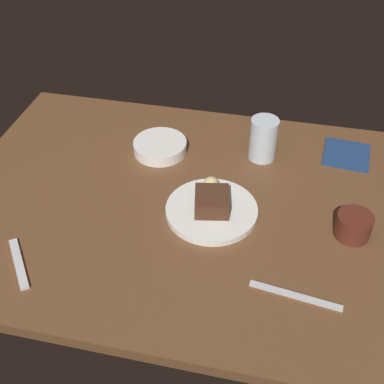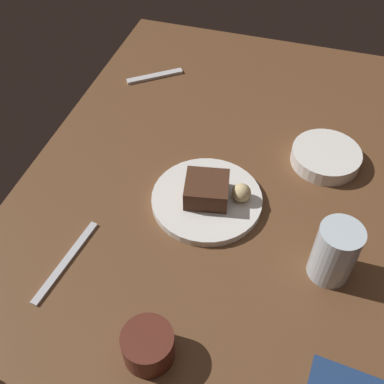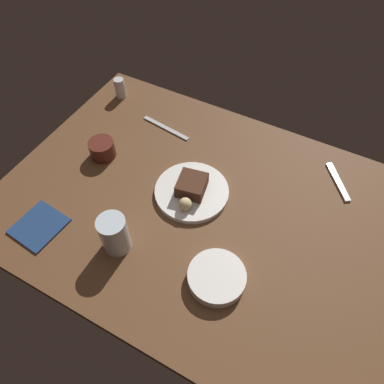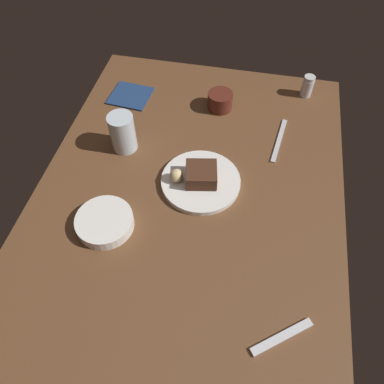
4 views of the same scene
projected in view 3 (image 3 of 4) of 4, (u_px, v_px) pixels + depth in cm
name	position (u px, v px, depth cm)	size (l,w,h in cm)	color
dining_table	(204.00, 209.00, 106.01)	(120.00, 84.00, 3.00)	brown
dessert_plate	(192.00, 191.00, 107.12)	(22.14, 22.14, 1.60)	white
chocolate_cake_slice	(192.00, 185.00, 104.78)	(8.45, 8.03, 4.36)	#472819
bread_roll	(185.00, 204.00, 101.10)	(3.77, 3.77, 3.77)	#DBC184
salt_shaker	(120.00, 88.00, 132.29)	(3.82, 3.82, 7.43)	silver
water_glass	(114.00, 234.00, 92.44)	(7.48, 7.48, 11.76)	silver
side_bowl	(217.00, 277.00, 89.87)	(14.77, 14.77, 3.19)	white
coffee_cup	(102.00, 149.00, 114.81)	(8.14, 8.14, 5.73)	#562319
dessert_spoon	(338.00, 182.00, 109.92)	(15.00, 1.80, 0.70)	silver
butter_knife	(166.00, 128.00, 124.41)	(19.00, 1.40, 0.50)	silver
folded_napkin	(39.00, 226.00, 100.45)	(12.29, 13.01, 0.60)	navy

